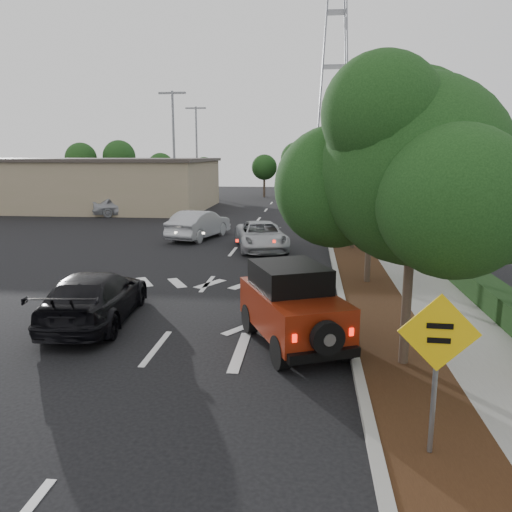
# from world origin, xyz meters

# --- Properties ---
(ground) EXTENTS (120.00, 120.00, 0.00)m
(ground) POSITION_xyz_m (0.00, 0.00, 0.00)
(ground) COLOR black
(ground) RESTS_ON ground
(curb) EXTENTS (0.20, 70.00, 0.15)m
(curb) POSITION_xyz_m (4.60, 12.00, 0.07)
(curb) COLOR #9E9B93
(curb) RESTS_ON ground
(planting_strip) EXTENTS (1.80, 70.00, 0.12)m
(planting_strip) POSITION_xyz_m (5.60, 12.00, 0.06)
(planting_strip) COLOR black
(planting_strip) RESTS_ON ground
(sidewalk) EXTENTS (2.00, 70.00, 0.12)m
(sidewalk) POSITION_xyz_m (7.50, 12.00, 0.06)
(sidewalk) COLOR gray
(sidewalk) RESTS_ON ground
(hedge) EXTENTS (0.80, 70.00, 0.80)m
(hedge) POSITION_xyz_m (8.90, 12.00, 0.40)
(hedge) COLOR black
(hedge) RESTS_ON ground
(commercial_building) EXTENTS (22.00, 12.00, 4.00)m
(commercial_building) POSITION_xyz_m (-16.00, 30.00, 2.00)
(commercial_building) COLOR #9A8C6A
(commercial_building) RESTS_ON ground
(transmission_tower) EXTENTS (7.00, 4.00, 28.00)m
(transmission_tower) POSITION_xyz_m (6.00, 48.00, 0.00)
(transmission_tower) COLOR slate
(transmission_tower) RESTS_ON ground
(street_tree_near) EXTENTS (3.80, 3.80, 5.92)m
(street_tree_near) POSITION_xyz_m (5.60, -0.50, 0.00)
(street_tree_near) COLOR black
(street_tree_near) RESTS_ON ground
(street_tree_mid) EXTENTS (3.20, 3.20, 5.32)m
(street_tree_mid) POSITION_xyz_m (5.60, 6.50, 0.00)
(street_tree_mid) COLOR black
(street_tree_mid) RESTS_ON ground
(street_tree_far) EXTENTS (3.40, 3.40, 5.62)m
(street_tree_far) POSITION_xyz_m (5.60, 13.00, 0.00)
(street_tree_far) COLOR black
(street_tree_far) RESTS_ON ground
(light_pole_a) EXTENTS (2.00, 0.22, 9.00)m
(light_pole_a) POSITION_xyz_m (-6.50, 26.00, 0.00)
(light_pole_a) COLOR slate
(light_pole_a) RESTS_ON ground
(light_pole_b) EXTENTS (2.00, 0.22, 9.00)m
(light_pole_b) POSITION_xyz_m (-7.50, 38.00, 0.00)
(light_pole_b) COLOR slate
(light_pole_b) RESTS_ON ground
(red_jeep) EXTENTS (2.89, 3.95, 1.93)m
(red_jeep) POSITION_xyz_m (3.13, 0.68, 0.98)
(red_jeep) COLOR black
(red_jeep) RESTS_ON ground
(silver_suv_ahead) EXTENTS (3.20, 5.14, 1.32)m
(silver_suv_ahead) POSITION_xyz_m (1.27, 12.74, 0.66)
(silver_suv_ahead) COLOR #ACAFB4
(silver_suv_ahead) RESTS_ON ground
(black_suv_oncoming) EXTENTS (2.39, 4.98, 1.40)m
(black_suv_oncoming) POSITION_xyz_m (-2.20, 1.69, 0.70)
(black_suv_oncoming) COLOR black
(black_suv_oncoming) RESTS_ON ground
(silver_sedan_oncoming) EXTENTS (2.81, 4.93, 1.54)m
(silver_sedan_oncoming) POSITION_xyz_m (-2.38, 15.53, 0.77)
(silver_sedan_oncoming) COLOR #A4A6AC
(silver_sedan_oncoming) RESTS_ON ground
(parked_suv) EXTENTS (5.06, 3.39, 1.60)m
(parked_suv) POSITION_xyz_m (-10.04, 24.97, 0.80)
(parked_suv) COLOR #ADAEB5
(parked_suv) RESTS_ON ground
(speed_hump_sign) EXTENTS (1.16, 0.11, 2.46)m
(speed_hump_sign) POSITION_xyz_m (5.40, -3.85, 1.71)
(speed_hump_sign) COLOR slate
(speed_hump_sign) RESTS_ON ground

